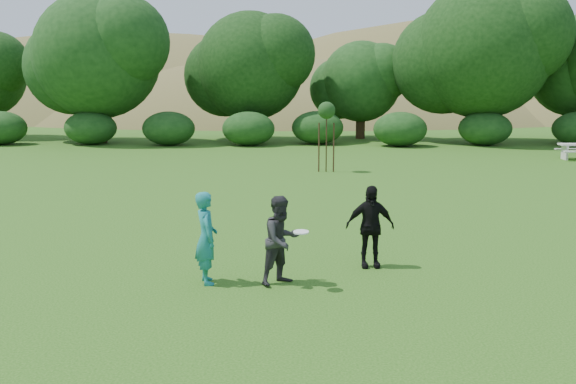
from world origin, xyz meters
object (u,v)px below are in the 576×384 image
at_px(player_grey, 282,240).
at_px(player_teal, 206,238).
at_px(player_black, 370,226).
at_px(sapling, 327,112).

bearing_deg(player_grey, player_teal, 138.31).
relative_size(player_teal, player_black, 1.03).
bearing_deg(sapling, player_grey, -92.78).
relative_size(player_teal, player_grey, 1.04).
height_order(player_teal, player_grey, player_teal).
distance_m(player_teal, player_black, 3.23).
xyz_separation_m(player_grey, sapling, (0.73, 15.00, 1.62)).
distance_m(player_black, sapling, 13.93).
distance_m(player_teal, sapling, 15.27).
bearing_deg(player_black, player_teal, -164.84).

